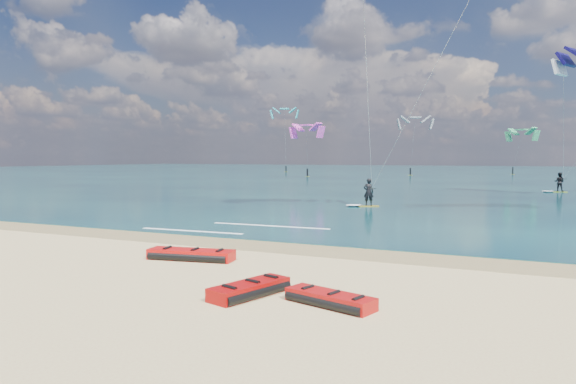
% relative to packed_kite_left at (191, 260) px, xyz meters
% --- Properties ---
extents(ground, '(320.00, 320.00, 0.00)m').
position_rel_packed_kite_left_xyz_m(ground, '(-1.81, 40.41, 0.00)').
color(ground, tan).
rests_on(ground, ground).
extents(wet_sand_strip, '(320.00, 2.40, 0.01)m').
position_rel_packed_kite_left_xyz_m(wet_sand_strip, '(-1.81, 3.41, 0.00)').
color(wet_sand_strip, brown).
rests_on(wet_sand_strip, ground).
extents(sea, '(320.00, 200.00, 0.04)m').
position_rel_packed_kite_left_xyz_m(sea, '(-1.81, 104.41, 0.02)').
color(sea, '#092231').
rests_on(sea, ground).
extents(packed_kite_left, '(3.30, 1.65, 0.41)m').
position_rel_packed_kite_left_xyz_m(packed_kite_left, '(0.00, 0.00, 0.00)').
color(packed_kite_left, red).
rests_on(packed_kite_left, ground).
extents(packed_kite_mid, '(2.58, 1.61, 0.36)m').
position_rel_packed_kite_left_xyz_m(packed_kite_mid, '(6.09, -3.11, 0.00)').
color(packed_kite_mid, '#B20D0C').
rests_on(packed_kite_mid, ground).
extents(packed_kite_right, '(1.75, 2.65, 0.39)m').
position_rel_packed_kite_left_xyz_m(packed_kite_right, '(3.98, -3.16, 0.00)').
color(packed_kite_right, '#A10706').
rests_on(packed_kite_right, ground).
extents(kitesurfer_main, '(12.43, 8.47, 18.01)m').
position_rel_packed_kite_left_xyz_m(kitesurfer_main, '(2.85, 17.73, 9.31)').
color(kitesurfer_main, yellow).
rests_on(kitesurfer_main, sea).
extents(shoreline_foam, '(8.33, 3.60, 0.01)m').
position_rel_packed_kite_left_xyz_m(shoreline_foam, '(-2.42, 7.09, 0.04)').
color(shoreline_foam, white).
rests_on(shoreline_foam, ground).
extents(distant_kites, '(80.63, 31.97, 14.39)m').
position_rel_packed_kite_left_xyz_m(distant_kites, '(-7.43, 82.36, 5.49)').
color(distant_kites, '#E944C2').
rests_on(distant_kites, ground).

